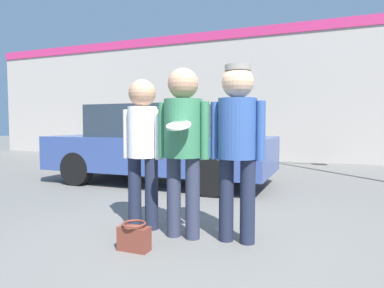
# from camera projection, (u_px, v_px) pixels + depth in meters

# --- Properties ---
(ground_plane) EXTENTS (56.00, 56.00, 0.00)m
(ground_plane) POSITION_uv_depth(u_px,v_px,m) (193.00, 238.00, 3.59)
(ground_plane) COLOR #66635E
(storefront_building) EXTENTS (24.00, 0.22, 4.29)m
(storefront_building) POSITION_uv_depth(u_px,v_px,m) (286.00, 92.00, 10.79)
(storefront_building) COLOR #B2A89E
(storefront_building) RESTS_ON ground
(person_left) EXTENTS (0.50, 0.33, 1.69)m
(person_left) POSITION_uv_depth(u_px,v_px,m) (143.00, 141.00, 3.87)
(person_left) COLOR #1E2338
(person_left) RESTS_ON ground
(person_middle_with_frisbee) EXTENTS (0.57, 0.59, 1.77)m
(person_middle_with_frisbee) POSITION_uv_depth(u_px,v_px,m) (183.00, 135.00, 3.54)
(person_middle_with_frisbee) COLOR #2D3347
(person_middle_with_frisbee) RESTS_ON ground
(person_right) EXTENTS (0.55, 0.38, 1.78)m
(person_right) POSITION_uv_depth(u_px,v_px,m) (237.00, 135.00, 3.41)
(person_right) COLOR #1E2338
(person_right) RESTS_ON ground
(parked_car_near) EXTENTS (4.45, 1.92, 1.56)m
(parked_car_near) POSITION_uv_depth(u_px,v_px,m) (159.00, 144.00, 6.89)
(parked_car_near) COLOR #334784
(parked_car_near) RESTS_ON ground
(shrub) EXTENTS (1.22, 1.22, 1.22)m
(shrub) POSITION_uv_depth(u_px,v_px,m) (173.00, 141.00, 11.48)
(shrub) COLOR #387A3D
(shrub) RESTS_ON ground
(handbag) EXTENTS (0.30, 0.23, 0.27)m
(handbag) POSITION_uv_depth(u_px,v_px,m) (134.00, 237.00, 3.23)
(handbag) COLOR brown
(handbag) RESTS_ON ground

